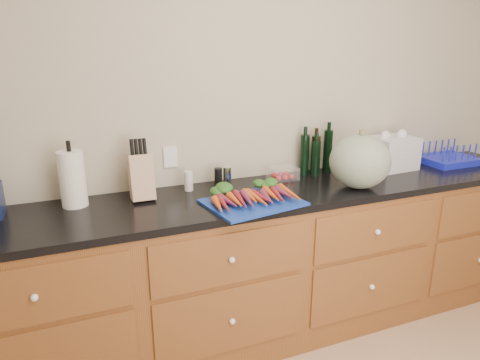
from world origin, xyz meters
name	(u,v)px	position (x,y,z in m)	size (l,w,h in m)	color
wall_back	(261,120)	(0.00, 1.62, 1.30)	(4.10, 0.05, 2.60)	#B9AF99
cabinets	(281,263)	(0.00, 1.30, 0.45)	(3.60, 0.64, 0.90)	brown
countertop	(283,192)	(0.00, 1.30, 0.92)	(3.64, 0.62, 0.04)	black
cutting_board	(253,202)	(-0.27, 1.14, 0.95)	(0.49, 0.37, 0.01)	navy
carrots	(250,195)	(-0.27, 1.17, 0.98)	(0.45, 0.31, 0.06)	#D05118
squash	(360,161)	(0.42, 1.16, 1.10)	(0.35, 0.35, 0.32)	slate
paper_towel	(72,179)	(-1.15, 1.46, 1.09)	(0.13, 0.13, 0.29)	white
knife_block	(141,177)	(-0.80, 1.44, 1.06)	(0.12, 0.12, 0.25)	tan
grinder_salt	(189,181)	(-0.53, 1.48, 1.00)	(0.05, 0.05, 0.11)	silver
grinder_pepper	(218,178)	(-0.34, 1.48, 1.00)	(0.05, 0.05, 0.11)	black
canister_chrome	(227,176)	(-0.29, 1.48, 1.00)	(0.05, 0.05, 0.12)	white
tomato_box	(283,173)	(0.08, 1.47, 0.98)	(0.17, 0.14, 0.08)	white
bottles	(316,154)	(0.34, 1.51, 1.07)	(0.23, 0.12, 0.28)	black
grocery_bag	(392,153)	(0.89, 1.42, 1.05)	(0.30, 0.24, 0.22)	silver
dish_rack	(448,158)	(1.37, 1.38, 0.98)	(0.37, 0.30, 0.15)	#161EC1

